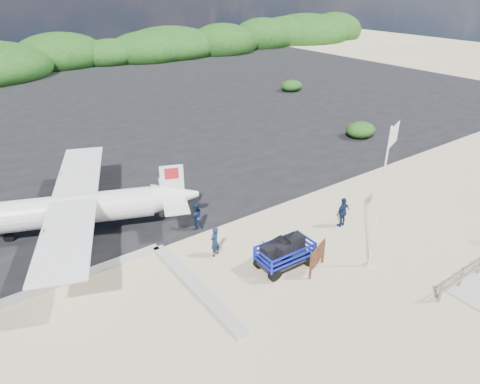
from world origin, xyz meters
The scene contains 12 objects.
ground centered at (0.00, 0.00, 0.00)m, with size 160.00×160.00×0.00m, color beige.
asphalt_apron centered at (0.00, 30.00, 0.00)m, with size 90.00×50.00×0.04m, color #B2B2B2, non-canonical shape.
lagoon centered at (-9.00, 1.50, 0.00)m, with size 9.00×7.00×0.40m, color #B2B2B2, non-canonical shape.
vegetation_band centered at (0.00, 55.00, 0.00)m, with size 124.00×8.00×4.40m, color #B2B2B2, non-canonical shape.
fence centered at (6.00, -5.00, 0.00)m, with size 6.40×2.00×1.10m, color #B2B2B2, non-canonical shape.
baggage_cart centered at (-0.48, 0.40, 0.00)m, with size 2.75×1.57×1.38m, color #0E1EDA, non-canonical shape.
flagpole centered at (2.64, -1.80, 0.00)m, with size 1.31×0.55×6.57m, color white, non-canonical shape.
signboard centered at (0.48, -0.65, 0.00)m, with size 1.59×0.15×1.31m, color #572D18, non-canonical shape.
crew_a centered at (-2.54, 2.95, 0.76)m, with size 0.55×0.36×1.51m, color #112141.
crew_b centered at (-2.05, 5.47, 0.75)m, with size 0.73×0.57×1.49m, color #112141.
crew_c centered at (4.28, 1.32, 0.82)m, with size 0.96×0.40×1.64m, color #112141.
aircraft_large centered at (18.87, 22.61, 0.00)m, with size 13.67×13.67×4.10m, color #B2B2B2, non-canonical shape.
Camera 1 is at (-11.27, -11.18, 11.67)m, focal length 32.00 mm.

